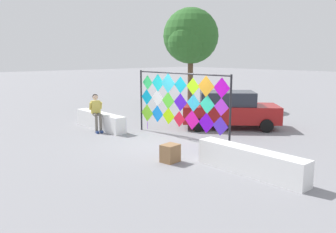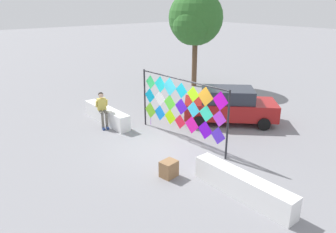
{
  "view_description": "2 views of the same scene",
  "coord_description": "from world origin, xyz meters",
  "px_view_note": "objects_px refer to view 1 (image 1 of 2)",
  "views": [
    {
      "loc": [
        8.98,
        -7.77,
        3.07
      ],
      "look_at": [
        -0.28,
        0.35,
        0.9
      ],
      "focal_mm": 37.16,
      "sensor_mm": 36.0,
      "label": 1
    },
    {
      "loc": [
        8.48,
        -6.92,
        5.18
      ],
      "look_at": [
        -0.46,
        0.44,
        1.0
      ],
      "focal_mm": 34.33,
      "sensor_mm": 36.0,
      "label": 2
    }
  ],
  "objects_px": {
    "parked_car": "(229,109)",
    "seated_vendor": "(96,110)",
    "kite_display_rack": "(180,99)",
    "cardboard_box_large": "(170,153)",
    "tree_far_right": "(189,37)"
  },
  "relations": [
    {
      "from": "seated_vendor",
      "to": "tree_far_right",
      "type": "xyz_separation_m",
      "value": [
        -2.72,
        7.89,
        3.23
      ]
    },
    {
      "from": "seated_vendor",
      "to": "tree_far_right",
      "type": "height_order",
      "value": "tree_far_right"
    },
    {
      "from": "seated_vendor",
      "to": "kite_display_rack",
      "type": "bearing_deg",
      "value": 27.81
    },
    {
      "from": "parked_car",
      "to": "tree_far_right",
      "type": "height_order",
      "value": "tree_far_right"
    },
    {
      "from": "kite_display_rack",
      "to": "seated_vendor",
      "type": "distance_m",
      "value": 3.64
    },
    {
      "from": "parked_car",
      "to": "cardboard_box_large",
      "type": "bearing_deg",
      "value": -68.79
    },
    {
      "from": "seated_vendor",
      "to": "parked_car",
      "type": "bearing_deg",
      "value": 56.72
    },
    {
      "from": "kite_display_rack",
      "to": "parked_car",
      "type": "bearing_deg",
      "value": 92.18
    },
    {
      "from": "kite_display_rack",
      "to": "parked_car",
      "type": "xyz_separation_m",
      "value": [
        -0.11,
        2.99,
        -0.72
      ]
    },
    {
      "from": "parked_car",
      "to": "cardboard_box_large",
      "type": "relative_size",
      "value": 7.82
    },
    {
      "from": "parked_car",
      "to": "seated_vendor",
      "type": "bearing_deg",
      "value": -123.28
    },
    {
      "from": "seated_vendor",
      "to": "parked_car",
      "type": "relative_size",
      "value": 0.37
    },
    {
      "from": "parked_car",
      "to": "tree_far_right",
      "type": "relative_size",
      "value": 0.69
    },
    {
      "from": "kite_display_rack",
      "to": "seated_vendor",
      "type": "height_order",
      "value": "kite_display_rack"
    },
    {
      "from": "seated_vendor",
      "to": "cardboard_box_large",
      "type": "xyz_separation_m",
      "value": [
        5.06,
        -0.49,
        -0.64
      ]
    }
  ]
}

